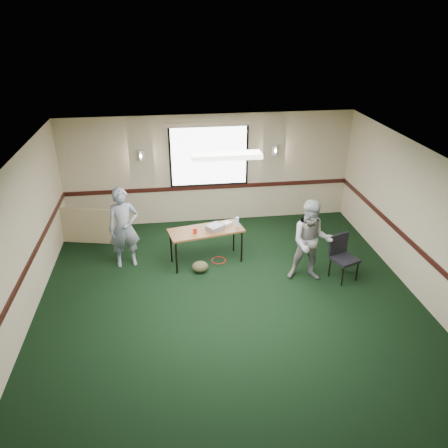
{
  "coord_description": "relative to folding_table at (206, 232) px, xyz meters",
  "views": [
    {
      "loc": [
        -1.0,
        -6.05,
        4.88
      ],
      "look_at": [
        0.0,
        1.3,
        1.2
      ],
      "focal_mm": 35.0,
      "sensor_mm": 36.0,
      "label": 1
    }
  ],
  "objects": [
    {
      "name": "ground",
      "position": [
        0.29,
        -1.96,
        -0.71
      ],
      "size": [
        8.0,
        8.0,
        0.0
      ],
      "primitive_type": "plane",
      "color": "black",
      "rests_on": "ground"
    },
    {
      "name": "room_shell",
      "position": [
        0.29,
        0.17,
        0.87
      ],
      "size": [
        8.0,
        8.02,
        8.0
      ],
      "color": "tan",
      "rests_on": "ground"
    },
    {
      "name": "folding_table",
      "position": [
        0.0,
        0.0,
        0.0
      ],
      "size": [
        1.62,
        0.9,
        0.77
      ],
      "rotation": [
        0.0,
        0.0,
        0.2
      ],
      "color": "brown",
      "rests_on": "ground"
    },
    {
      "name": "projector",
      "position": [
        0.19,
        -0.02,
        0.11
      ],
      "size": [
        0.41,
        0.4,
        0.1
      ],
      "primitive_type": "cube",
      "rotation": [
        0.0,
        0.0,
        0.63
      ],
      "color": "gray",
      "rests_on": "folding_table"
    },
    {
      "name": "game_console",
      "position": [
        0.46,
        0.2,
        0.08
      ],
      "size": [
        0.24,
        0.23,
        0.05
      ],
      "primitive_type": "cube",
      "rotation": [
        0.0,
        0.0,
        0.57
      ],
      "color": "silver",
      "rests_on": "folding_table"
    },
    {
      "name": "red_cup",
      "position": [
        -0.24,
        -0.13,
        0.12
      ],
      "size": [
        0.08,
        0.08,
        0.12
      ],
      "primitive_type": "cylinder",
      "color": "red",
      "rests_on": "folding_table"
    },
    {
      "name": "water_bottle",
      "position": [
        0.66,
        0.06,
        0.16
      ],
      "size": [
        0.06,
        0.06,
        0.21
      ],
      "primitive_type": "cylinder",
      "color": "#94D4F2",
      "rests_on": "folding_table"
    },
    {
      "name": "duffel_bag",
      "position": [
        -0.17,
        -0.39,
        -0.59
      ],
      "size": [
        0.4,
        0.34,
        0.24
      ],
      "primitive_type": "ellipsoid",
      "rotation": [
        0.0,
        0.0,
        0.27
      ],
      "color": "#454427",
      "rests_on": "ground"
    },
    {
      "name": "cable_coil",
      "position": [
        0.26,
        -0.0,
        -0.7
      ],
      "size": [
        0.33,
        0.33,
        0.02
      ],
      "primitive_type": "torus",
      "rotation": [
        0.0,
        0.0,
        0.06
      ],
      "color": "red",
      "rests_on": "ground"
    },
    {
      "name": "folded_table",
      "position": [
        -2.71,
        1.3,
        -0.31
      ],
      "size": [
        1.57,
        0.58,
        0.8
      ],
      "primitive_type": "cube",
      "rotation": [
        -0.21,
        0.0,
        -0.23
      ],
      "color": "tan",
      "rests_on": "ground"
    },
    {
      "name": "conference_chair",
      "position": [
        2.61,
        -0.93,
        -0.18
      ],
      "size": [
        0.58,
        0.59,
        0.91
      ],
      "rotation": [
        0.0,
        0.0,
        0.36
      ],
      "color": "black",
      "rests_on": "ground"
    },
    {
      "name": "person_left",
      "position": [
        -1.67,
        0.13,
        0.15
      ],
      "size": [
        0.68,
        0.51,
        1.72
      ],
      "primitive_type": "imported",
      "rotation": [
        0.0,
        0.0,
        0.16
      ],
      "color": "#425991",
      "rests_on": "ground"
    },
    {
      "name": "person_right",
      "position": [
        1.95,
        -0.91,
        0.13
      ],
      "size": [
        0.93,
        0.79,
        1.68
      ],
      "primitive_type": "imported",
      "rotation": [
        0.0,
        0.0,
        -0.21
      ],
      "color": "#748AB5",
      "rests_on": "ground"
    }
  ]
}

